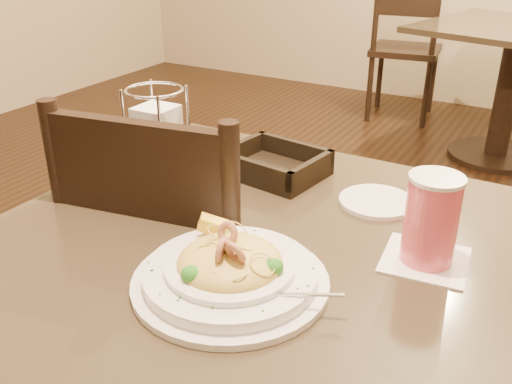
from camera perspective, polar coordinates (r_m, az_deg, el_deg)
The scene contains 10 objects.
main_table at distance 1.12m, azimuth -0.53°, elevation -14.76°, with size 0.90×0.90×0.73m.
background_table at distance 3.38m, azimuth 24.18°, elevation 11.04°, with size 1.09×1.09×0.73m.
dining_chair_near at distance 1.30m, azimuth -7.51°, elevation -8.67°, with size 0.48×0.48×0.93m.
dining_chair_far at distance 3.90m, azimuth 14.70°, elevation 14.10°, with size 0.48×0.48×0.93m.
pasta_bowl at distance 0.86m, azimuth -2.61°, elevation -7.79°, with size 0.33×0.30×0.10m.
drink_glass at distance 0.93m, azimuth 17.10°, elevation -2.73°, with size 0.14×0.14×0.15m.
bread_basket at distance 1.23m, azimuth 1.89°, elevation 2.64°, with size 0.22×0.19×0.06m.
napkin_caddy at distance 1.22m, azimuth -9.78°, elevation 5.28°, with size 0.12×0.12×0.19m.
side_plate at distance 1.13m, azimuth 11.97°, elevation -0.95°, with size 0.15×0.15×0.01m, color white.
butter_ramekin at distance 1.21m, azimuth -17.10°, elevation 0.95°, with size 0.08×0.08×0.03m, color white.
Camera 1 is at (0.43, -0.74, 1.23)m, focal length 40.00 mm.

